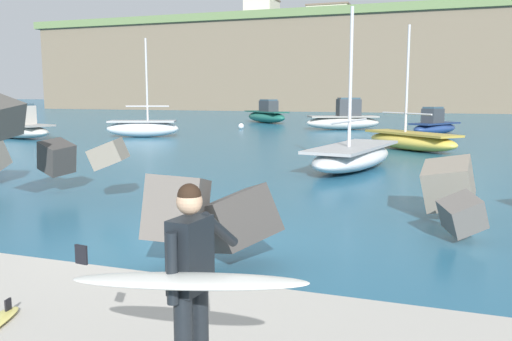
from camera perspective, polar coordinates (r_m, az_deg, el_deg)
The scene contains 14 objects.
ground_plane at distance 9.58m, azimuth -7.86°, elevation -8.37°, with size 400.00×400.00×0.00m, color #235B7A.
breakwater_jetty at distance 9.82m, azimuth 10.56°, elevation -1.17°, with size 32.06×7.19×2.80m.
surfer_with_board at distance 4.32m, azimuth -7.34°, elevation -11.30°, with size 2.12×1.27×1.78m.
boat_near_left at distance 41.22m, azimuth 9.28°, elevation 5.33°, with size 5.82×4.14×2.41m.
boat_near_centre at distance 19.69m, azimuth 10.22°, elevation 1.52°, with size 2.90×6.28×5.64m.
boat_mid_left at distance 38.02m, azimuth 18.37°, elevation 4.52°, with size 3.56×4.63×1.84m.
boat_mid_centre at distance 50.38m, azimuth 1.11°, elevation 5.89°, with size 5.78×5.45×2.18m.
boat_mid_right at distance 34.56m, azimuth -11.91°, elevation 4.44°, with size 4.76×3.16×6.07m.
boat_far_left at distance 27.03m, azimuth 16.09°, elevation 3.12°, with size 5.19×4.96×5.95m.
boat_far_right at distance 35.98m, azimuth -24.03°, elevation 4.18°, with size 6.19×3.29×2.11m.
mooring_buoy_middle at distance 41.57m, azimuth -1.58°, elevation 4.71°, with size 0.44×0.44×0.44m.
headland_bluff at distance 101.27m, azimuth 10.11°, elevation 10.81°, with size 105.82×41.74×15.22m.
station_building_west at distance 108.04m, azimuth 7.81°, elevation 15.84°, with size 8.08×6.78×4.14m.
station_building_central at distance 111.41m, azimuth 0.62°, elevation 16.18°, with size 5.73×6.94×6.07m.
Camera 1 is at (4.29, -8.12, 2.71)m, focal length 37.80 mm.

